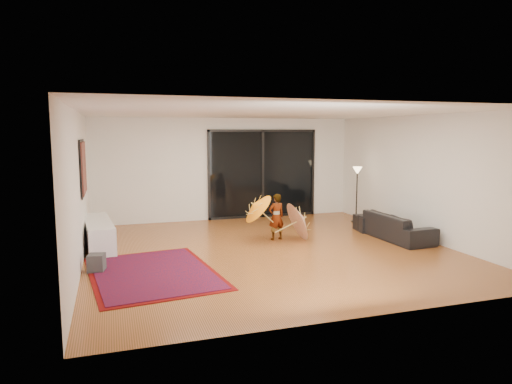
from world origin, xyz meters
name	(u,v)px	position (x,y,z in m)	size (l,w,h in m)	color
floor	(270,250)	(0.00, 0.00, 0.00)	(7.00, 7.00, 0.00)	#A95A2E
ceiling	(271,112)	(0.00, 0.00, 2.70)	(7.00, 7.00, 0.00)	white
wall_back	(227,169)	(0.00, 3.50, 1.35)	(7.00, 7.00, 0.00)	silver
wall_front	(366,212)	(0.00, -3.50, 1.35)	(7.00, 7.00, 0.00)	silver
wall_left	(79,189)	(-3.50, 0.00, 1.35)	(7.00, 7.00, 0.00)	silver
wall_right	(422,177)	(3.50, 0.00, 1.35)	(7.00, 7.00, 0.00)	silver
sliding_door	(263,174)	(1.00, 3.47, 1.20)	(3.06, 0.07, 2.40)	black
painting	(83,168)	(-3.46, 1.00, 1.65)	(0.04, 1.28, 1.08)	black
media_console	(99,234)	(-3.25, 1.30, 0.27)	(0.49, 1.97, 0.55)	white
speaker	(97,263)	(-3.25, -0.45, 0.15)	(0.26, 0.26, 0.30)	#424244
persian_rug	(153,273)	(-2.36, -0.83, 0.01)	(2.27, 2.94, 0.02)	#5F0808
sofa	(396,226)	(2.95, 0.09, 0.28)	(1.91, 0.75, 0.56)	black
ottoman	(370,223)	(2.87, 0.99, 0.18)	(0.62, 0.62, 0.36)	black
floor_lamp	(357,179)	(3.10, 2.04, 1.14)	(0.25, 0.25, 1.44)	black
child	(276,217)	(0.42, 0.81, 0.50)	(0.37, 0.24, 1.01)	#999999
parasol_orange	(253,208)	(-0.13, 0.76, 0.73)	(0.63, 0.74, 0.84)	orange
parasol_white	(304,216)	(1.02, 0.66, 0.50)	(0.52, 0.87, 0.93)	silver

